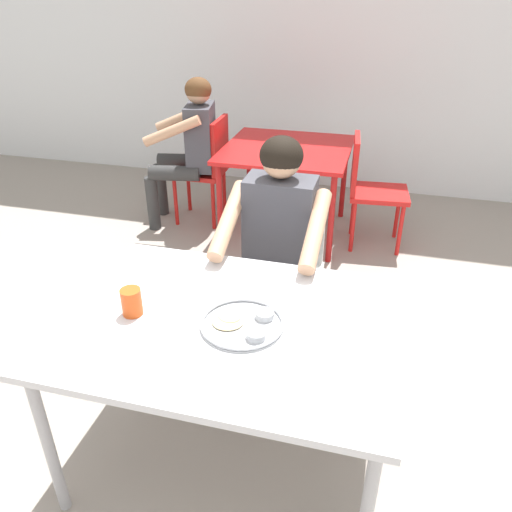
{
  "coord_description": "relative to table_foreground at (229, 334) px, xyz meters",
  "views": [
    {
      "loc": [
        0.45,
        -1.5,
        1.89
      ],
      "look_at": [
        -0.0,
        0.22,
        0.89
      ],
      "focal_mm": 35.55,
      "sensor_mm": 36.0,
      "label": 1
    }
  ],
  "objects": [
    {
      "name": "diner_foreground",
      "position": [
        0.03,
        0.66,
        0.07
      ],
      "size": [
        0.49,
        0.55,
        1.24
      ],
      "color": "#383838",
      "rests_on": "ground"
    },
    {
      "name": "drinking_cup",
      "position": [
        -0.37,
        -0.05,
        0.12
      ],
      "size": [
        0.08,
        0.08,
        0.11
      ],
      "color": "#D84C19",
      "rests_on": "table_foreground"
    },
    {
      "name": "thali_tray",
      "position": [
        0.06,
        -0.02,
        0.08
      ],
      "size": [
        0.31,
        0.31,
        0.03
      ],
      "color": "#B7BABF",
      "rests_on": "table_foreground"
    },
    {
      "name": "chair_foreground",
      "position": [
        0.03,
        0.88,
        -0.16
      ],
      "size": [
        0.42,
        0.41,
        0.87
      ],
      "color": "silver",
      "rests_on": "ground"
    },
    {
      "name": "table_background_red",
      "position": [
        -0.24,
        2.25,
        -0.04
      ],
      "size": [
        0.96,
        0.94,
        0.71
      ],
      "color": "red",
      "rests_on": "ground"
    },
    {
      "name": "chair_red_right",
      "position": [
        0.4,
        2.2,
        -0.18
      ],
      "size": [
        0.46,
        0.42,
        0.85
      ],
      "color": "red",
      "rests_on": "ground"
    },
    {
      "name": "patron_background",
      "position": [
        -1.03,
        2.23,
        0.04
      ],
      "size": [
        0.6,
        0.56,
        1.2
      ],
      "color": "#313131",
      "rests_on": "ground"
    },
    {
      "name": "chair_red_left",
      "position": [
        -0.91,
        2.3,
        -0.17
      ],
      "size": [
        0.42,
        0.4,
        0.88
      ],
      "color": "red",
      "rests_on": "ground"
    },
    {
      "name": "ground_plane",
      "position": [
        0.04,
        0.03,
        -0.7
      ],
      "size": [
        12.0,
        12.0,
        0.05
      ],
      "primitive_type": "cube",
      "color": "gray"
    },
    {
      "name": "table_foreground",
      "position": [
        0.0,
        0.0,
        0.0
      ],
      "size": [
        1.28,
        0.95,
        0.74
      ],
      "color": "silver",
      "rests_on": "ground"
    }
  ]
}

